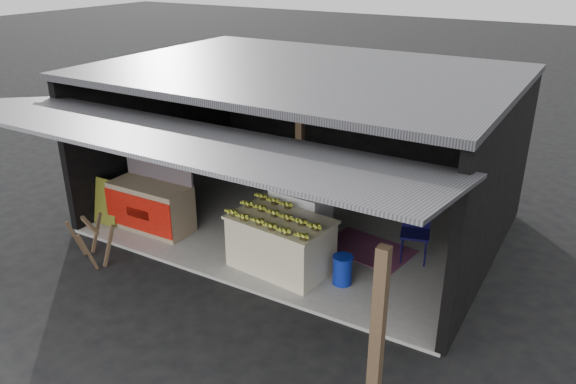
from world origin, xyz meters
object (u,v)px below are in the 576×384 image
Objects in this scene: white_crate at (301,218)px; sawhorse at (92,238)px; plastic_chair at (416,226)px; neighbor_stall at (151,204)px; banana_table at (281,243)px; water_barrel at (342,271)px.

white_crate is 3.58m from sawhorse.
white_crate is 1.98m from plastic_chair.
neighbor_stall is (-2.74, -0.83, -0.04)m from white_crate.
water_barrel is at bearing 10.62° from banana_table.
banana_table reaches higher than water_barrel.
sawhorse is (-0.06, -1.39, -0.09)m from neighbor_stall.
neighbor_stall is 1.63× the size of plastic_chair.
water_barrel is (1.08, 0.09, -0.23)m from banana_table.
plastic_chair reaches higher than sawhorse.
white_crate is 1.06× the size of plastic_chair.
water_barrel is at bearing 0.40° from neighbor_stall.
white_crate is at bearing -177.49° from plastic_chair.
white_crate is 2.87m from neighbor_stall.
plastic_chair is at bearing 16.93° from neighbor_stall.
neighbor_stall is 3.94m from water_barrel.
water_barrel is (3.99, 1.45, -0.17)m from sawhorse.
sawhorse is 4.25m from water_barrel.
water_barrel is at bearing -29.06° from white_crate.
sawhorse is at bearing -93.12° from neighbor_stall.
white_crate is 0.65× the size of neighbor_stall.
white_crate is 2.33× the size of water_barrel.
neighbor_stall reaches higher than banana_table.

